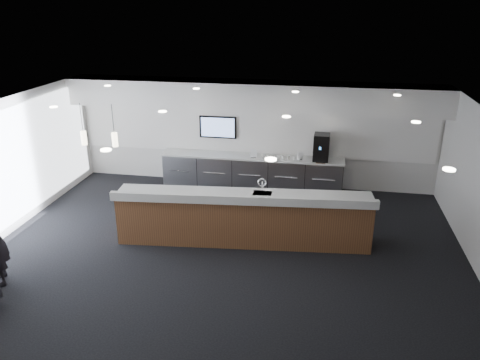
# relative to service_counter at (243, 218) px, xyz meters

# --- Properties ---
(ground) EXTENTS (10.00, 10.00, 0.00)m
(ground) POSITION_rel_service_counter_xyz_m (-0.31, -0.51, -0.57)
(ground) COLOR black
(ground) RESTS_ON ground
(ceiling) EXTENTS (10.00, 8.00, 0.02)m
(ceiling) POSITION_rel_service_counter_xyz_m (-0.31, -0.51, 2.43)
(ceiling) COLOR black
(ceiling) RESTS_ON back_wall
(back_wall) EXTENTS (10.00, 0.02, 3.00)m
(back_wall) POSITION_rel_service_counter_xyz_m (-0.31, 3.49, 0.93)
(back_wall) COLOR silver
(back_wall) RESTS_ON ground
(left_wall) EXTENTS (0.02, 8.00, 3.00)m
(left_wall) POSITION_rel_service_counter_xyz_m (-5.31, -0.51, 0.93)
(left_wall) COLOR silver
(left_wall) RESTS_ON ground
(soffit_bulkhead) EXTENTS (10.00, 0.90, 0.70)m
(soffit_bulkhead) POSITION_rel_service_counter_xyz_m (-0.31, 3.04, 2.08)
(soffit_bulkhead) COLOR white
(soffit_bulkhead) RESTS_ON back_wall
(alcove_panel) EXTENTS (9.80, 0.06, 1.40)m
(alcove_panel) POSITION_rel_service_counter_xyz_m (-0.31, 3.46, 1.03)
(alcove_panel) COLOR white
(alcove_panel) RESTS_ON back_wall
(window_blinds_wall) EXTENTS (0.04, 7.36, 2.55)m
(window_blinds_wall) POSITION_rel_service_counter_xyz_m (-5.27, -0.51, 0.93)
(window_blinds_wall) COLOR silver
(window_blinds_wall) RESTS_ON left_wall
(back_credenza) EXTENTS (5.06, 0.66, 0.95)m
(back_credenza) POSITION_rel_service_counter_xyz_m (-0.31, 3.13, -0.10)
(back_credenza) COLOR gray
(back_credenza) RESTS_ON ground
(wall_tv) EXTENTS (1.05, 0.08, 0.62)m
(wall_tv) POSITION_rel_service_counter_xyz_m (-1.31, 3.40, 1.08)
(wall_tv) COLOR black
(wall_tv) RESTS_ON back_wall
(pendant_left) EXTENTS (0.12, 0.12, 0.30)m
(pendant_left) POSITION_rel_service_counter_xyz_m (-2.71, 0.29, 1.68)
(pendant_left) COLOR #FFEFC6
(pendant_left) RESTS_ON ceiling
(pendant_right) EXTENTS (0.12, 0.12, 0.30)m
(pendant_right) POSITION_rel_service_counter_xyz_m (-3.41, 0.29, 1.68)
(pendant_right) COLOR #FFEFC6
(pendant_right) RESTS_ON ceiling
(ceiling_can_lights) EXTENTS (7.00, 5.00, 0.02)m
(ceiling_can_lights) POSITION_rel_service_counter_xyz_m (-0.31, -0.51, 2.40)
(ceiling_can_lights) COLOR white
(ceiling_can_lights) RESTS_ON ceiling
(service_counter) EXTENTS (5.56, 1.41, 1.49)m
(service_counter) POSITION_rel_service_counter_xyz_m (0.00, 0.00, 0.00)
(service_counter) COLOR brown
(service_counter) RESTS_ON ground
(coffee_machine) EXTENTS (0.43, 0.55, 0.72)m
(coffee_machine) POSITION_rel_service_counter_xyz_m (1.58, 3.11, 0.73)
(coffee_machine) COLOR black
(coffee_machine) RESTS_ON back_credenza
(info_sign_left) EXTENTS (0.17, 0.03, 0.23)m
(info_sign_left) POSITION_rel_service_counter_xyz_m (-0.23, 3.00, 0.49)
(info_sign_left) COLOR white
(info_sign_left) RESTS_ON back_credenza
(info_sign_right) EXTENTS (0.16, 0.06, 0.21)m
(info_sign_right) POSITION_rel_service_counter_xyz_m (1.02, 3.05, 0.48)
(info_sign_right) COLOR white
(info_sign_right) RESTS_ON back_credenza
(cup_0) EXTENTS (0.09, 0.09, 0.08)m
(cup_0) POSITION_rel_service_counter_xyz_m (1.01, 3.03, 0.42)
(cup_0) COLOR white
(cup_0) RESTS_ON back_credenza
(cup_1) EXTENTS (0.12, 0.12, 0.08)m
(cup_1) POSITION_rel_service_counter_xyz_m (0.87, 3.03, 0.42)
(cup_1) COLOR white
(cup_1) RESTS_ON back_credenza
(cup_2) EXTENTS (0.11, 0.11, 0.08)m
(cup_2) POSITION_rel_service_counter_xyz_m (0.73, 3.03, 0.42)
(cup_2) COLOR white
(cup_2) RESTS_ON back_credenza
(cup_3) EXTENTS (0.11, 0.11, 0.08)m
(cup_3) POSITION_rel_service_counter_xyz_m (0.59, 3.03, 0.42)
(cup_3) COLOR white
(cup_3) RESTS_ON back_credenza
(cup_4) EXTENTS (0.12, 0.12, 0.08)m
(cup_4) POSITION_rel_service_counter_xyz_m (0.45, 3.03, 0.42)
(cup_4) COLOR white
(cup_4) RESTS_ON back_credenza
(cup_5) EXTENTS (0.10, 0.10, 0.08)m
(cup_5) POSITION_rel_service_counter_xyz_m (0.31, 3.03, 0.42)
(cup_5) COLOR white
(cup_5) RESTS_ON back_credenza
(cup_6) EXTENTS (0.12, 0.12, 0.08)m
(cup_6) POSITION_rel_service_counter_xyz_m (0.17, 3.03, 0.42)
(cup_6) COLOR white
(cup_6) RESTS_ON back_credenza
(cup_7) EXTENTS (0.10, 0.10, 0.08)m
(cup_7) POSITION_rel_service_counter_xyz_m (0.03, 3.03, 0.42)
(cup_7) COLOR white
(cup_7) RESTS_ON back_credenza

